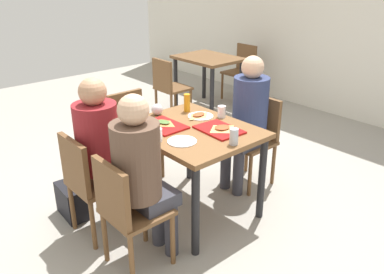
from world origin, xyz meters
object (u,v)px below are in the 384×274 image
object	(u,v)px
pizza_slice_c	(199,115)
pizza_slice_b	(222,128)
background_chair_near	(168,85)
handbag	(71,201)
paper_plate_center	(201,116)
condiment_bottle	(187,103)
main_table	(192,141)
chair_left_end	(132,129)
chair_far_side	(256,134)
background_chair_far	(242,68)
chair_near_left	(89,179)
soda_can	(234,137)
person_in_red	(102,144)
plastic_cup_a	(222,112)
person_in_brown_jacket	(141,168)
foil_bundle	(157,109)
plastic_cup_b	(158,135)
person_far_side	(247,113)
tray_red_far	(219,130)
pizza_slice_a	(163,122)
chair_near_right	(126,208)
paper_plate_near_edge	(182,141)
background_table	(208,66)
tray_red_near	(164,126)

from	to	relation	value
pizza_slice_c	pizza_slice_b	bearing A→B (deg)	-12.00
background_chair_near	pizza_slice_c	bearing A→B (deg)	-30.51
handbag	background_chair_near	xyz separation A→B (m)	(-1.30, 2.07, 0.35)
paper_plate_center	condiment_bottle	bearing A→B (deg)	180.00
main_table	chair_left_end	world-z (taller)	chair_left_end
chair_far_side	background_chair_near	world-z (taller)	same
background_chair_far	chair_near_left	bearing A→B (deg)	-64.92
soda_can	background_chair_near	world-z (taller)	soda_can
person_in_red	paper_plate_center	distance (m)	0.91
pizza_slice_b	plastic_cup_a	distance (m)	0.32
plastic_cup_a	background_chair_near	bearing A→B (deg)	154.80
chair_far_side	pizza_slice_b	xyz separation A→B (m)	(0.20, -0.67, 0.30)
person_in_brown_jacket	foil_bundle	bearing A→B (deg)	136.92
plastic_cup_b	background_chair_near	xyz separation A→B (m)	(-1.93, 1.60, -0.33)
person_far_side	plastic_cup_b	bearing A→B (deg)	-88.57
plastic_cup_b	plastic_cup_a	bearing A→B (deg)	94.07
tray_red_far	foil_bundle	distance (m)	0.63
pizza_slice_a	foil_bundle	size ratio (longest dim) A/B	1.95
chair_near_right	handbag	bearing A→B (deg)	-178.94
paper_plate_near_edge	foil_bundle	bearing A→B (deg)	160.22
chair_near_right	foil_bundle	size ratio (longest dim) A/B	8.43
chair_near_left	background_chair_far	bearing A→B (deg)	115.08
soda_can	background_chair_near	bearing A→B (deg)	152.40
chair_left_end	person_far_side	xyz separation A→B (m)	(0.90, 0.67, 0.25)
pizza_slice_b	chair_near_left	bearing A→B (deg)	-115.70
handbag	pizza_slice_c	bearing A→B (deg)	66.77
plastic_cup_a	background_table	world-z (taller)	plastic_cup_a
chair_left_end	condiment_bottle	bearing A→B (deg)	22.46
chair_left_end	paper_plate_near_edge	distance (m)	1.11
background_table	condiment_bottle	bearing A→B (deg)	-48.02
chair_near_right	paper_plate_center	xyz separation A→B (m)	(-0.41, 1.04, 0.28)
chair_near_right	foil_bundle	bearing A→B (deg)	131.32
condiment_bottle	pizza_slice_c	bearing A→B (deg)	-5.45
chair_left_end	tray_red_near	xyz separation A→B (m)	(0.72, -0.15, 0.28)
pizza_slice_a	background_table	size ratio (longest dim) A/B	0.22
chair_left_end	soda_can	xyz separation A→B (m)	(1.33, 0.02, 0.34)
handbag	tray_red_near	bearing A→B (deg)	57.70
chair_left_end	plastic_cup_b	xyz separation A→B (m)	(0.92, -0.36, 0.33)
pizza_slice_b	paper_plate_near_edge	bearing A→B (deg)	-97.10
person_in_red	background_chair_near	world-z (taller)	person_in_red
person_in_brown_jacket	person_far_side	bearing A→B (deg)	100.86
pizza_slice_c	background_chair_far	world-z (taller)	background_chair_far
main_table	handbag	xyz separation A→B (m)	(-0.61, -0.82, -0.52)
chair_near_left	plastic_cup_a	xyz separation A→B (m)	(0.23, 1.17, 0.33)
chair_far_side	tray_red_far	distance (m)	0.76
chair_far_side	background_chair_near	bearing A→B (deg)	167.10
pizza_slice_b	condiment_bottle	bearing A→B (deg)	170.10
chair_near_left	paper_plate_center	bearing A→B (deg)	84.38
person_in_red	foil_bundle	bearing A→B (deg)	105.50
tray_red_near	condiment_bottle	xyz separation A→B (m)	(-0.15, 0.38, 0.07)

